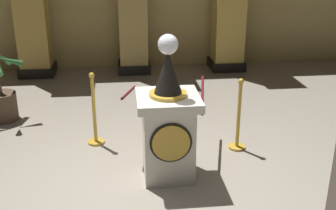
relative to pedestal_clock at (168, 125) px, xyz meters
name	(u,v)px	position (x,y,z in m)	size (l,w,h in m)	color
ground_plane	(149,183)	(-0.25, -0.16, -0.67)	(12.40, 12.40, 0.00)	#9E9384
pedestal_clock	(168,125)	(0.00, 0.00, 0.00)	(0.74, 0.74, 1.77)	silver
stanchion_near	(238,125)	(1.04, 0.62, -0.31)	(0.24, 0.24, 1.03)	gold
stanchion_far	(95,119)	(-0.93, 1.00, -0.30)	(0.24, 0.24, 1.06)	gold
velvet_rope	(165,93)	(0.05, 0.81, 0.12)	(1.22, 1.19, 0.22)	#591419
potted_palm_left	(1,99)	(-2.48, 2.05, -0.32)	(0.79, 0.75, 1.16)	#4C3828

